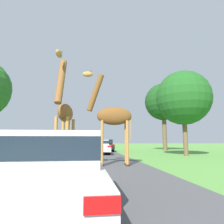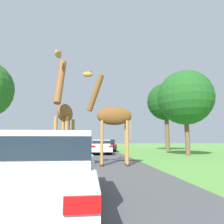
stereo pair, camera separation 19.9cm
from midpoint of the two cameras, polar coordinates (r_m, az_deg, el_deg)
road at (r=29.77m, az=-7.35°, el=-10.49°), size 7.43×120.00×0.00m
giraffe_near_road at (r=10.63m, az=0.37°, el=-1.08°), size 2.68×0.81×5.18m
giraffe_companion at (r=9.64m, az=-12.90°, el=-0.13°), size 0.87×2.62×5.24m
car_lead_maroon at (r=4.18m, az=-15.87°, el=-15.14°), size 1.73×4.68×1.45m
car_queue_right at (r=23.20m, az=-14.82°, el=-9.21°), size 1.84×4.28×1.36m
car_queue_left at (r=14.39m, az=-11.82°, el=-9.79°), size 1.76×4.45×1.55m
car_far_ahead at (r=24.05m, az=-1.21°, el=-9.38°), size 1.83×4.11×1.38m
car_verge_right at (r=19.24m, az=-2.88°, el=-9.77°), size 1.82×4.03×1.34m
tree_left_edge at (r=27.40m, az=15.35°, el=2.76°), size 4.90×4.90×8.81m
tree_right_cluster at (r=18.50m, az=20.47°, el=3.85°), size 4.73×4.73×7.33m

